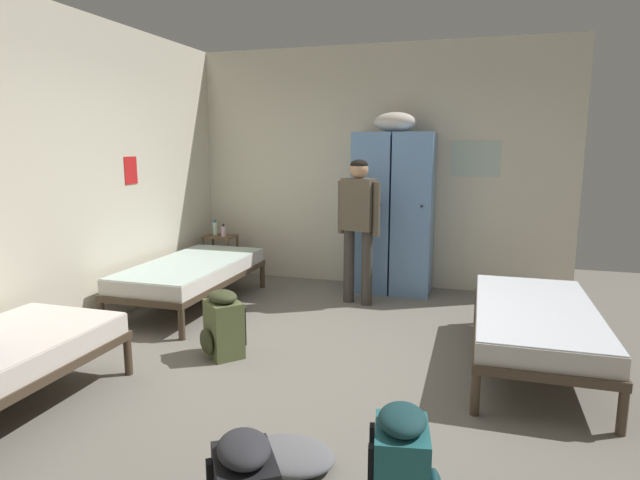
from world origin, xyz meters
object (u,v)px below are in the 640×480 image
object	(u,v)px
backpack_olive	(223,325)
clothes_pile_grey	(289,455)
locker_bank	(393,210)
bed_right	(535,319)
water_bottle	(215,228)
shelf_unit	(221,253)
bed_left_rear	(192,272)
lotion_bottle	(223,231)
person_traveler	(358,218)
backpack_teal	(403,468)

from	to	relation	value
backpack_olive	clothes_pile_grey	size ratio (longest dim) A/B	1.07
locker_bank	clothes_pile_grey	distance (m)	3.75
bed_right	water_bottle	xyz separation A→B (m)	(-3.68, 1.81, 0.28)
shelf_unit	bed_left_rear	world-z (taller)	shelf_unit
lotion_bottle	backpack_olive	world-z (taller)	lotion_bottle
locker_bank	shelf_unit	distance (m)	2.28
locker_bank	bed_left_rear	bearing A→B (deg)	-147.76
water_bottle	lotion_bottle	bearing A→B (deg)	-21.80
bed_left_rear	bed_right	distance (m)	3.41
lotion_bottle	backpack_olive	xyz separation A→B (m)	(1.12, -2.25, -0.38)
person_traveler	clothes_pile_grey	world-z (taller)	person_traveler
water_bottle	backpack_teal	distance (m)	4.86
lotion_bottle	person_traveler	bearing A→B (deg)	-14.78
bed_right	person_traveler	world-z (taller)	person_traveler
clothes_pile_grey	shelf_unit	bearing A→B (deg)	121.94
shelf_unit	backpack_olive	world-z (taller)	shelf_unit
locker_bank	shelf_unit	xyz separation A→B (m)	(-2.19, -0.07, -0.62)
bed_left_rear	bed_right	bearing A→B (deg)	-10.84
water_bottle	person_traveler	bearing A→B (deg)	-15.33
shelf_unit	bed_left_rear	bearing A→B (deg)	-77.74
bed_left_rear	lotion_bottle	xyz separation A→B (m)	(-0.18, 1.11, 0.26)
lotion_bottle	clothes_pile_grey	size ratio (longest dim) A/B	0.31
bed_left_rear	backpack_teal	distance (m)	3.74
shelf_unit	water_bottle	distance (m)	0.32
water_bottle	clothes_pile_grey	distance (m)	4.30
backpack_teal	clothes_pile_grey	xyz separation A→B (m)	(-0.65, 0.26, -0.21)
person_traveler	backpack_olive	size ratio (longest dim) A/B	2.83
bed_left_rear	water_bottle	distance (m)	1.25
water_bottle	backpack_olive	size ratio (longest dim) A/B	0.36
backpack_olive	lotion_bottle	bearing A→B (deg)	116.39
lotion_bottle	backpack_teal	bearing A→B (deg)	-53.48
bed_left_rear	person_traveler	size ratio (longest dim) A/B	1.22
bed_right	backpack_teal	world-z (taller)	backpack_teal
lotion_bottle	backpack_teal	size ratio (longest dim) A/B	0.28
bed_right	backpack_teal	xyz separation A→B (m)	(-0.73, -2.03, -0.12)
bed_right	shelf_unit	bearing A→B (deg)	153.52
backpack_teal	backpack_olive	xyz separation A→B (m)	(-1.68, 1.53, 0.00)
water_bottle	locker_bank	bearing A→B (deg)	1.37
shelf_unit	backpack_olive	bearing A→B (deg)	-62.61
water_bottle	clothes_pile_grey	bearing A→B (deg)	-57.29
backpack_teal	clothes_pile_grey	world-z (taller)	backpack_teal
locker_bank	bed_right	bearing A→B (deg)	-53.04
bed_left_rear	clothes_pile_grey	bearing A→B (deg)	-50.75
locker_bank	backpack_olive	size ratio (longest dim) A/B	3.76
lotion_bottle	bed_right	bearing A→B (deg)	-26.41
bed_left_rear	clothes_pile_grey	xyz separation A→B (m)	(1.97, -2.41, -0.33)
bed_left_rear	lotion_bottle	distance (m)	1.15
backpack_teal	bed_right	bearing A→B (deg)	70.26
bed_left_rear	lotion_bottle	size ratio (longest dim) A/B	12.14
locker_bank	backpack_olive	xyz separation A→B (m)	(-1.00, -2.37, -0.71)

